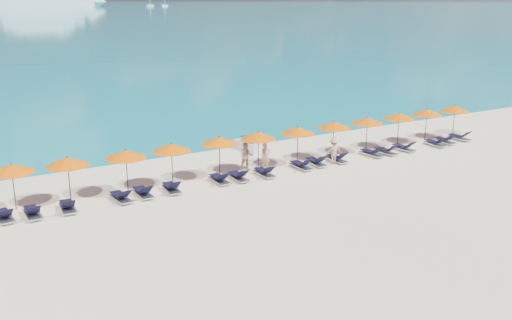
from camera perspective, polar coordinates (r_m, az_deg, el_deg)
ground at (r=28.59m, az=3.02°, el=-3.75°), size 1400.00×1400.00×0.00m
sailboat_near at (r=592.18m, az=-9.11°, el=15.04°), size 6.21×2.07×11.38m
sailboat_far at (r=584.90m, az=-10.54°, el=14.98°), size 6.67×2.22×12.23m
jetski at (r=37.33m, az=-0.75°, el=1.55°), size 1.17×2.33×0.79m
beachgoer_a at (r=32.76m, az=0.95°, el=0.36°), size 0.61×0.41×1.63m
beachgoer_b at (r=32.74m, az=-0.99°, el=0.35°), size 0.91×0.74×1.63m
beachgoer_c at (r=34.35m, az=7.77°, el=0.92°), size 1.11×0.70×1.59m
umbrella_2 at (r=28.67m, az=-23.27°, el=-0.78°), size 2.10×2.10×2.28m
umbrella_3 at (r=28.87m, az=-18.35°, el=-0.17°), size 2.10×2.10×2.28m
umbrella_4 at (r=29.46m, az=-12.90°, el=0.57°), size 2.10×2.10×2.28m
umbrella_5 at (r=30.32m, az=-8.46°, el=1.25°), size 2.10×2.10×2.28m
umbrella_6 at (r=31.54m, az=-3.71°, el=1.97°), size 2.10×2.10×2.28m
umbrella_7 at (r=32.59m, az=0.22°, el=2.46°), size 2.10×2.10×2.28m
umbrella_8 at (r=33.95m, az=4.21°, el=2.97°), size 2.10×2.10×2.28m
umbrella_9 at (r=35.66m, az=7.80°, el=3.50°), size 2.10×2.10×2.28m
umbrella_10 at (r=37.26m, az=11.08°, el=3.89°), size 2.10×2.10×2.28m
umbrella_11 at (r=39.13m, az=14.13°, el=4.28°), size 2.10×2.10×2.28m
umbrella_12 at (r=40.99m, az=16.73°, el=4.61°), size 2.10×2.10×2.28m
umbrella_13 at (r=42.96m, az=19.28°, el=4.89°), size 2.10×2.10×2.28m
lounger_3 at (r=28.00m, az=-23.88°, el=-5.09°), size 0.76×1.75×0.66m
lounger_4 at (r=27.92m, az=-21.45°, el=-4.87°), size 0.64×1.71×0.66m
lounger_5 at (r=28.13m, az=-18.32°, el=-4.40°), size 0.74×1.74×0.66m
lounger_6 at (r=28.73m, az=-13.35°, el=-3.58°), size 0.78×1.75×0.66m
lounger_7 at (r=29.14m, az=-11.21°, el=-3.17°), size 0.62×1.70×0.66m
lounger_8 at (r=29.59m, az=-8.44°, el=-2.73°), size 0.74×1.74×0.66m
lounger_9 at (r=30.71m, az=-3.66°, el=-1.88°), size 0.63×1.70×0.66m
lounger_10 at (r=31.11m, az=-1.78°, el=-1.62°), size 0.67×1.72×0.66m
lounger_11 at (r=31.79m, az=0.86°, el=-1.22°), size 0.68×1.72×0.66m
lounger_12 at (r=33.22m, az=4.54°, el=-0.51°), size 0.64×1.71×0.66m
lounger_13 at (r=33.98m, az=6.05°, el=-0.16°), size 0.76×1.75×0.66m
lounger_14 at (r=34.85m, az=8.07°, el=0.17°), size 0.63×1.70×0.66m
lounger_15 at (r=36.48m, az=11.51°, el=0.73°), size 0.74×1.74×0.66m
lounger_16 at (r=37.13m, az=12.87°, el=0.92°), size 0.78×1.75×0.66m
lounger_17 at (r=38.23m, az=14.58°, el=1.23°), size 0.73×1.74×0.66m
lounger_18 at (r=40.01m, az=17.51°, el=1.65°), size 0.72×1.73×0.66m
lounger_19 at (r=40.98m, az=18.37°, el=1.91°), size 0.75×1.74×0.66m
lounger_20 at (r=42.24m, az=19.67°, el=2.19°), size 0.74×1.74×0.66m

